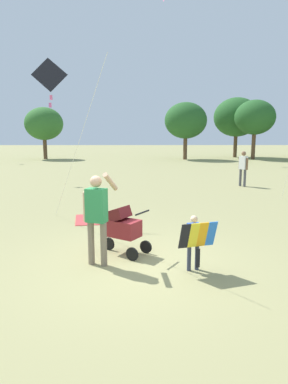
{
  "coord_description": "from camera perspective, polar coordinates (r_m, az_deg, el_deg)",
  "views": [
    {
      "loc": [
        0.14,
        -6.33,
        2.59
      ],
      "look_at": [
        0.19,
        0.92,
        1.3
      ],
      "focal_mm": 32.02,
      "sensor_mm": 36.0,
      "label": 1
    }
  ],
  "objects": [
    {
      "name": "kite_adult_black",
      "position": [
        10.78,
        -15.36,
        17.75
      ],
      "size": [
        2.65,
        4.13,
        4.74
      ],
      "color": "black",
      "rests_on": "ground"
    },
    {
      "name": "picnic_blanket",
      "position": [
        10.33,
        -7.47,
        -4.49
      ],
      "size": [
        1.58,
        1.49,
        0.02
      ],
      "primitive_type": "cube",
      "rotation": [
        0.0,
        0.0,
        0.17
      ],
      "color": "#CC3D3D",
      "rests_on": "ground"
    },
    {
      "name": "cooler_box",
      "position": [
        8.91,
        -3.75,
        -5.65
      ],
      "size": [
        0.45,
        0.33,
        0.35
      ],
      "color": "#288466",
      "rests_on": "ground"
    },
    {
      "name": "treeline_distant",
      "position": [
        33.63,
        9.68,
        11.8
      ],
      "size": [
        42.16,
        7.78,
        6.12
      ],
      "color": "brown",
      "rests_on": "ground"
    },
    {
      "name": "person_adult_flyer",
      "position": [
        6.63,
        -7.88,
        -3.31
      ],
      "size": [
        0.67,
        0.53,
        1.85
      ],
      "color": "#7F705B",
      "rests_on": "ground"
    },
    {
      "name": "stroller",
      "position": [
        7.31,
        -3.46,
        -5.66
      ],
      "size": [
        1.07,
        0.88,
        1.03
      ],
      "color": "black",
      "rests_on": "ground"
    },
    {
      "name": "person_sitting_far",
      "position": [
        16.89,
        16.19,
        4.22
      ],
      "size": [
        0.39,
        0.46,
        1.67
      ],
      "color": "#4C4C51",
      "rests_on": "ground"
    },
    {
      "name": "ground_plane",
      "position": [
        6.84,
        -1.61,
        -12.17
      ],
      "size": [
        120.0,
        120.0,
        0.0
      ],
      "primitive_type": "plane",
      "color": "#938E5B"
    },
    {
      "name": "child_with_butterfly_kite",
      "position": [
        6.45,
        8.4,
        -7.57
      ],
      "size": [
        0.72,
        0.46,
        1.06
      ],
      "color": "#33384C",
      "rests_on": "ground"
    }
  ]
}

